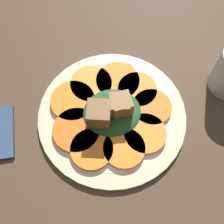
{
  "coord_description": "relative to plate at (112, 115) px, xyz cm",
  "views": [
    {
      "loc": [
        3.65,
        21.97,
        51.88
      ],
      "look_at": [
        0.0,
        0.0,
        4.1
      ],
      "focal_mm": 45.0,
      "sensor_mm": 36.0,
      "label": 1
    }
  ],
  "objects": [
    {
      "name": "carrot_slice_7",
      "position": [
        7.07,
        -3.86,
        1.02
      ],
      "size": [
        8.63,
        8.63,
        0.87
      ],
      "primitive_type": "cylinder",
      "color": "orange",
      "rests_on": "plate"
    },
    {
      "name": "carrot_slice_2",
      "position": [
        -5.34,
        5.05,
        1.02
      ],
      "size": [
        7.85,
        7.85,
        0.87
      ],
      "primitive_type": "cylinder",
      "color": "orange",
      "rests_on": "plate"
    },
    {
      "name": "carrot_slice_0",
      "position": [
        4.75,
        6.41,
        1.02
      ],
      "size": [
        7.74,
        7.74,
        0.87
      ],
      "primitive_type": "cylinder",
      "color": "orange",
      "rests_on": "plate"
    },
    {
      "name": "center_pile",
      "position": [
        0.1,
        0.14,
        2.74
      ],
      "size": [
        10.95,
        9.85,
        5.9
      ],
      "color": "#235128",
      "rests_on": "plate"
    },
    {
      "name": "table_slab",
      "position": [
        0.0,
        0.0,
        -1.52
      ],
      "size": [
        120.0,
        120.0,
        2.0
      ],
      "primitive_type": "cube",
      "color": "#4C3828",
      "rests_on": "ground"
    },
    {
      "name": "carrot_slice_8",
      "position": [
        7.05,
        2.29,
        1.02
      ],
      "size": [
        8.79,
        8.79,
        0.87
      ],
      "primitive_type": "cylinder",
      "color": "orange",
      "rests_on": "plate"
    },
    {
      "name": "carrot_slice_5",
      "position": [
        -2.31,
        -6.86,
        1.02
      ],
      "size": [
        8.73,
        8.73,
        0.87
      ],
      "primitive_type": "cylinder",
      "color": "orange",
      "rests_on": "plate"
    },
    {
      "name": "carrot_slice_3",
      "position": [
        -7.74,
        0.27,
        1.02
      ],
      "size": [
        7.58,
        7.58,
        0.87
      ],
      "primitive_type": "cylinder",
      "color": "orange",
      "rests_on": "plate"
    },
    {
      "name": "carrot_slice_1",
      "position": [
        -1.01,
        7.19,
        1.02
      ],
      "size": [
        7.61,
        7.61,
        0.87
      ],
      "primitive_type": "cylinder",
      "color": "orange",
      "rests_on": "plate"
    },
    {
      "name": "fork",
      "position": [
        1.36,
        -6.83,
        0.78
      ],
      "size": [
        16.6,
        8.27,
        0.4
      ],
      "rotation": [
        0.0,
        0.0,
        0.4
      ],
      "color": "silver",
      "rests_on": "plate"
    },
    {
      "name": "plate",
      "position": [
        0.0,
        0.0,
        0.0
      ],
      "size": [
        28.4,
        28.4,
        1.05
      ],
      "color": "beige",
      "rests_on": "table_slab"
    },
    {
      "name": "carrot_slice_6",
      "position": [
        3.05,
        -7.04,
        1.02
      ],
      "size": [
        8.32,
        8.32,
        0.87
      ],
      "primitive_type": "cylinder",
      "color": "orange",
      "rests_on": "plate"
    },
    {
      "name": "carrot_slice_4",
      "position": [
        -5.77,
        -4.23,
        1.02
      ],
      "size": [
        7.79,
        7.79,
        0.87
      ],
      "primitive_type": "cylinder",
      "color": "orange",
      "rests_on": "plate"
    }
  ]
}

